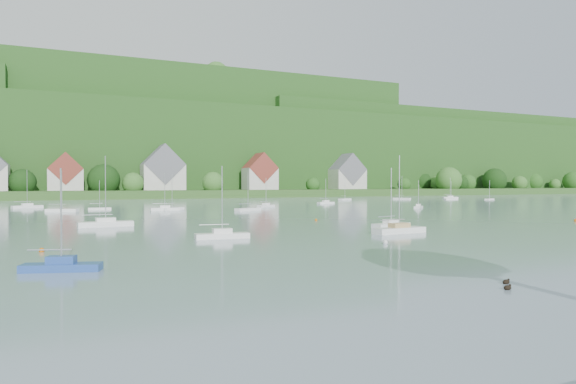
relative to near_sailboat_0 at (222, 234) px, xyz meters
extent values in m
cube|color=#29501E|center=(16.30, 163.51, 1.08)|extent=(600.00, 60.00, 3.00)
cube|color=#1D4215|center=(16.30, 238.51, 19.58)|extent=(620.00, 160.00, 40.00)
cube|color=#1D4215|center=(26.30, 233.51, 27.58)|extent=(240.00, 130.00, 60.00)
cube|color=#1D4215|center=(176.30, 218.51, 21.58)|extent=(200.00, 110.00, 48.00)
sphere|color=#1B5218|center=(235.12, 160.03, 5.91)|extent=(10.24, 10.24, 10.24)
sphere|color=#2F5B21|center=(157.80, 143.73, 6.77)|extent=(12.88, 12.88, 12.88)
sphere|color=black|center=(155.65, 161.45, 5.98)|extent=(10.46, 10.46, 10.46)
sphere|color=#1B5218|center=(134.73, 148.41, 4.68)|extent=(6.45, 6.45, 6.45)
sphere|color=#2F5B21|center=(244.48, 153.38, 4.65)|extent=(6.37, 6.37, 6.37)
sphere|color=black|center=(168.31, 157.51, 6.05)|extent=(10.68, 10.68, 10.68)
sphere|color=black|center=(194.20, 149.93, 6.76)|extent=(12.85, 12.85, 12.85)
sphere|color=#2F5B21|center=(9.51, 147.39, 5.24)|extent=(8.19, 8.19, 8.19)
sphere|color=#2F5B21|center=(170.26, 153.86, 5.99)|extent=(10.50, 10.50, 10.50)
sphere|color=black|center=(169.07, 147.78, 5.20)|extent=(8.05, 8.05, 8.05)
sphere|color=#2F5B21|center=(63.15, 155.59, 6.53)|extent=(12.16, 12.16, 12.16)
sphere|color=#2F5B21|center=(39.29, 143.44, 5.42)|extent=(8.73, 8.73, 8.73)
sphere|color=black|center=(-27.57, 149.37, 5.61)|extent=(9.32, 9.32, 9.32)
sphere|color=#1B5218|center=(214.94, 151.26, 5.10)|extent=(7.74, 7.74, 7.74)
sphere|color=#1B5218|center=(175.34, 149.62, 5.45)|extent=(8.84, 8.84, 8.84)
sphere|color=#1B5218|center=(252.16, 147.75, 6.25)|extent=(11.28, 11.28, 11.28)
sphere|color=#1B5218|center=(84.14, 145.20, 4.61)|extent=(6.24, 6.24, 6.24)
sphere|color=black|center=(105.73, 158.05, 5.23)|extent=(8.16, 8.16, 8.16)
sphere|color=#2F5B21|center=(161.07, 155.83, 5.21)|extent=(8.09, 8.09, 8.09)
sphere|color=#2F5B21|center=(213.44, 150.80, 5.23)|extent=(8.14, 8.14, 8.14)
sphere|color=black|center=(-0.70, 149.86, 6.46)|extent=(11.92, 11.92, 11.92)
sphere|color=#1B5218|center=(55.80, 218.54, 59.83)|extent=(12.83, 12.83, 12.83)
sphere|color=#2F5B21|center=(-23.62, 205.69, 59.01)|extent=(8.18, 8.18, 8.18)
sphere|color=#1B5218|center=(17.41, 243.16, 59.81)|extent=(12.73, 12.73, 12.73)
sphere|color=#1B5218|center=(99.70, 208.04, 59.59)|extent=(11.50, 11.50, 11.50)
sphere|color=#1B5218|center=(77.01, 238.39, 60.14)|extent=(14.65, 14.65, 14.65)
sphere|color=#2F5B21|center=(55.55, 194.80, 59.67)|extent=(11.95, 11.95, 11.95)
sphere|color=#1B5218|center=(135.74, 202.09, 59.29)|extent=(9.76, 9.76, 9.76)
sphere|color=#2F5B21|center=(-30.84, 237.80, 58.82)|extent=(7.07, 7.07, 7.07)
sphere|color=black|center=(12.83, 206.81, 59.02)|extent=(8.21, 8.21, 8.21)
sphere|color=#2F5B21|center=(-6.52, 230.61, 59.72)|extent=(12.24, 12.24, 12.24)
sphere|color=#2F5B21|center=(130.81, 206.49, 59.16)|extent=(9.00, 9.00, 9.00)
sphere|color=#1B5218|center=(117.33, 221.48, 58.99)|extent=(8.03, 8.03, 8.03)
sphere|color=#2F5B21|center=(192.95, 221.81, 47.25)|extent=(9.52, 9.52, 9.52)
sphere|color=#2F5B21|center=(249.50, 222.51, 47.18)|extent=(9.12, 9.12, 9.12)
sphere|color=#2F5B21|center=(116.78, 221.87, 48.20)|extent=(14.97, 14.97, 14.97)
sphere|color=black|center=(178.22, 192.36, 46.90)|extent=(7.52, 7.52, 7.52)
sphere|color=#1B5218|center=(94.97, 219.33, 47.29)|extent=(9.78, 9.78, 9.78)
sphere|color=#1B5218|center=(135.99, 218.22, 47.68)|extent=(12.02, 12.02, 12.02)
sphere|color=black|center=(154.20, 199.53, 47.61)|extent=(11.57, 11.57, 11.57)
sphere|color=#1B5218|center=(138.73, 186.24, 47.80)|extent=(12.65, 12.65, 12.65)
sphere|color=#2F5B21|center=(158.94, 191.88, 47.03)|extent=(8.28, 8.28, 8.28)
sphere|color=black|center=(184.20, 227.81, 46.89)|extent=(7.47, 7.47, 7.47)
sphere|color=#2F5B21|center=(115.44, 210.73, 47.24)|extent=(9.48, 9.48, 9.48)
sphere|color=black|center=(205.74, 234.72, 41.06)|extent=(8.43, 8.43, 8.43)
sphere|color=#1B5218|center=(-23.67, 225.64, 41.68)|extent=(12.01, 12.01, 12.01)
sphere|color=black|center=(198.37, 208.19, 41.95)|extent=(13.54, 13.54, 13.54)
sphere|color=black|center=(134.97, 215.86, 42.22)|extent=(15.08, 15.08, 15.08)
sphere|color=#2F5B21|center=(124.71, 231.53, 42.38)|extent=(15.99, 15.99, 15.99)
sphere|color=black|center=(12.60, 235.72, 42.33)|extent=(15.72, 15.72, 15.72)
sphere|color=#2F5B21|center=(234.71, 265.00, 42.06)|extent=(14.17, 14.17, 14.17)
sphere|color=#1B5218|center=(27.19, 231.43, 41.43)|extent=(10.54, 10.54, 10.54)
sphere|color=black|center=(249.40, 197.50, 42.06)|extent=(14.14, 14.14, 14.14)
cube|color=beige|center=(-13.70, 152.51, 6.58)|extent=(12.00, 9.00, 8.00)
cube|color=maroon|center=(-13.70, 152.51, 10.58)|extent=(12.00, 9.36, 12.00)
cube|color=beige|center=(21.30, 151.51, 7.58)|extent=(16.00, 11.00, 10.00)
cube|color=slate|center=(21.30, 151.51, 12.58)|extent=(16.00, 11.44, 16.00)
cube|color=beige|center=(61.30, 149.51, 7.08)|extent=(13.00, 10.00, 9.00)
cube|color=maroon|center=(61.30, 149.51, 11.58)|extent=(13.00, 10.40, 13.00)
cube|color=beige|center=(106.30, 153.51, 7.08)|extent=(15.00, 10.00, 9.00)
cube|color=slate|center=(106.30, 153.51, 11.58)|extent=(15.00, 10.40, 15.00)
cube|color=white|center=(0.00, 0.00, -0.14)|extent=(5.64, 1.99, 0.55)
cube|color=white|center=(0.00, 0.00, 0.38)|extent=(2.02, 1.24, 0.50)
cylinder|color=silver|center=(0.00, 0.00, 3.59)|extent=(0.10, 0.10, 6.91)
cylinder|color=silver|center=(-0.82, 0.07, 1.03)|extent=(3.04, 0.32, 0.08)
cube|color=#254895|center=(-15.12, -14.45, -0.17)|extent=(5.13, 2.78, 0.49)
cube|color=#254895|center=(-15.12, -14.45, 0.33)|extent=(1.94, 1.44, 0.50)
cylinder|color=silver|center=(-15.12, -14.45, 3.16)|extent=(0.10, 0.10, 6.17)
cylinder|color=silver|center=(-15.82, -14.23, 0.98)|extent=(2.62, 0.88, 0.08)
cube|color=white|center=(20.01, -2.90, -0.09)|extent=(6.71, 2.48, 0.66)
cube|color=tan|center=(20.01, -2.90, 0.49)|extent=(2.41, 1.51, 0.50)
cylinder|color=silver|center=(20.01, -2.90, 4.33)|extent=(0.10, 0.10, 8.19)
cylinder|color=silver|center=(19.04, -2.99, 1.14)|extent=(3.60, 0.44, 0.08)
cube|color=white|center=(23.54, 3.58, -0.13)|extent=(5.90, 2.84, 0.57)
cube|color=white|center=(23.54, 3.58, 0.40)|extent=(2.19, 1.54, 0.50)
cylinder|color=silver|center=(23.54, 3.58, 3.70)|extent=(0.10, 0.10, 7.11)
cylinder|color=silver|center=(22.71, 3.39, 1.05)|extent=(3.06, 0.79, 0.08)
cube|color=white|center=(-9.82, 20.02, -0.07)|extent=(6.99, 2.43, 0.69)
cube|color=white|center=(-9.82, 20.02, 0.52)|extent=(2.50, 1.52, 0.50)
cylinder|color=silver|center=(-9.82, 20.02, 4.56)|extent=(0.10, 0.10, 8.59)
cylinder|color=silver|center=(-10.84, 19.95, 1.17)|extent=(3.77, 0.36, 0.08)
sphere|color=#D86305|center=(-16.61, -3.76, -0.42)|extent=(0.45, 0.45, 0.45)
sphere|color=silver|center=(12.66, -10.72, -0.42)|extent=(0.48, 0.48, 0.48)
sphere|color=#D86305|center=(54.78, 0.94, -0.42)|extent=(0.50, 0.50, 0.50)
sphere|color=#D86305|center=(20.23, 18.18, -0.42)|extent=(0.37, 0.37, 0.37)
sphere|color=silver|center=(57.47, 3.02, -0.42)|extent=(0.41, 0.41, 0.41)
ellipsoid|color=black|center=(6.65, -30.49, -0.31)|extent=(0.46, 0.29, 0.29)
sphere|color=black|center=(6.84, -30.49, -0.19)|extent=(0.13, 0.13, 0.13)
ellipsoid|color=black|center=(7.85, -29.29, -0.31)|extent=(0.46, 0.29, 0.29)
sphere|color=black|center=(8.04, -29.29, -0.19)|extent=(0.13, 0.13, 0.13)
cube|color=white|center=(117.70, 97.91, -0.13)|extent=(5.93, 3.01, 0.57)
cube|color=white|center=(117.70, 97.91, 0.40)|extent=(2.22, 1.60, 0.50)
cylinder|color=silver|center=(117.70, 97.91, 3.72)|extent=(0.10, 0.10, 7.14)
cylinder|color=silver|center=(116.88, 98.13, 1.05)|extent=(3.06, 0.89, 0.08)
cube|color=white|center=(19.90, 48.04, -0.12)|extent=(6.12, 3.75, 0.59)
cylinder|color=silver|center=(19.90, 48.04, 3.88)|extent=(0.10, 0.10, 7.42)
cylinder|color=silver|center=(19.08, 47.71, 1.07)|extent=(3.06, 1.29, 0.08)
cube|color=white|center=(107.26, 85.81, -0.18)|extent=(4.89, 1.96, 0.48)
cylinder|color=silver|center=(107.26, 85.81, 3.03)|extent=(0.10, 0.10, 5.95)
cylinder|color=silver|center=(106.55, 85.90, 0.96)|extent=(2.60, 0.43, 0.08)
cube|color=white|center=(-22.21, 78.96, -0.10)|extent=(6.69, 3.82, 0.65)
cube|color=white|center=(-22.21, 78.96, 0.48)|extent=(2.55, 1.93, 0.50)
cylinder|color=silver|center=(-22.21, 78.96, 4.26)|extent=(0.10, 0.10, 8.06)
cylinder|color=silver|center=(-23.13, 78.65, 1.13)|extent=(3.38, 1.24, 0.08)
cube|color=white|center=(59.32, 43.03, -0.18)|extent=(4.37, 4.10, 0.47)
cube|color=white|center=(59.32, 43.03, 0.30)|extent=(1.84, 1.78, 0.50)
cylinder|color=silver|center=(59.32, 43.03, 2.98)|extent=(0.10, 0.10, 5.86)
cylinder|color=silver|center=(58.79, 42.56, 0.95)|extent=(1.98, 1.78, 0.08)
cube|color=white|center=(-7.65, 65.32, -0.19)|extent=(4.68, 1.41, 0.46)
cylinder|color=silver|center=(-7.65, 65.32, 2.95)|extent=(0.10, 0.10, 5.81)
cylinder|color=silver|center=(-8.34, 65.31, 0.95)|extent=(2.56, 0.14, 0.08)
cube|color=white|center=(6.25, 57.35, -0.14)|extent=(5.56, 4.30, 0.56)
cylinder|color=silver|center=(6.25, 57.35, 3.63)|extent=(0.10, 0.10, 6.98)
cylinder|color=silver|center=(5.54, 56.90, 1.04)|extent=(2.64, 1.70, 0.08)
cube|color=white|center=(29.25, 61.57, -0.16)|extent=(5.18, 3.72, 0.51)
cube|color=white|center=(29.25, 61.57, 0.34)|extent=(2.06, 1.74, 0.50)
cylinder|color=silver|center=(29.25, 61.57, 3.30)|extent=(0.10, 0.10, 6.41)
cylinder|color=silver|center=(28.57, 61.20, 0.99)|extent=(2.51, 1.42, 0.08)
cube|color=white|center=(-15.01, 59.93, -0.11)|extent=(6.30, 3.94, 0.61)
cylinder|color=silver|center=(-15.01, 59.93, 4.02)|extent=(0.10, 0.10, 7.64)
cylinder|color=silver|center=(-15.86, 60.29, 1.09)|extent=(3.13, 1.37, 0.08)
cube|color=white|center=(4.53, 56.30, -0.13)|extent=(5.92, 1.88, 0.59)
cube|color=white|center=(4.53, 56.30, 0.42)|extent=(2.09, 1.23, 0.50)
cylinder|color=silver|center=(4.53, 56.30, 3.83)|extent=(0.10, 0.10, 7.32)
cylinder|color=silver|center=(3.65, 56.33, 1.07)|extent=(3.22, 0.21, 0.08)
cube|color=white|center=(71.58, 96.76, -0.13)|extent=(5.81, 3.96, 0.57)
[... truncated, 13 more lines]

